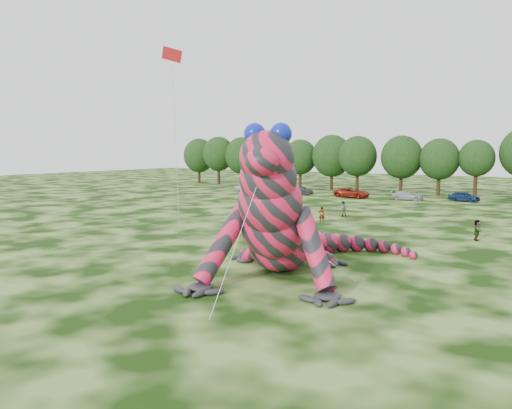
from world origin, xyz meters
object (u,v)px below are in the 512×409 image
Objects in this scene: car_0 at (245,188)px; car_1 at (300,191)px; tree_3 at (268,162)px; tree_7 at (401,165)px; car_2 at (352,193)px; tree_6 at (357,164)px; car_3 at (407,196)px; flying_kite at (173,69)px; car_4 at (464,196)px; inflatable_gecko at (282,199)px; tree_4 at (300,164)px; tree_8 at (439,167)px; spectator_0 at (322,215)px; spectator_1 at (343,209)px; tree_9 at (476,169)px; spectator_5 at (477,230)px; tree_5 at (332,162)px; tree_0 at (199,161)px; spectator_4 at (297,200)px; tree_1 at (219,161)px; tree_2 at (242,161)px.

car_1 is at bearing -91.96° from car_0.
tree_7 is at bearing -0.59° from tree_3.
tree_7 is 1.77× the size of car_2.
tree_6 reaches higher than car_3.
flying_kite reaches higher than car_4.
tree_3 is 2.49× the size of car_0.
inflatable_gecko is at bearing -72.36° from tree_6.
tree_3 reaches higher than tree_4.
tree_8 is 36.48m from spectator_0.
spectator_1 is at bearing -83.91° from tree_7.
car_4 is (-0.12, -7.38, -3.63)m from tree_9.
tree_8 is (6.49, 52.89, -8.59)m from flying_kite.
spectator_1 reaches higher than car_3.
car_0 is 50.41m from spectator_5.
car_3 is (16.95, -11.02, -4.25)m from tree_5.
flying_kite is 70.94m from tree_0.
spectator_4 is at bearing -51.17° from tree_3.
tree_1 is 38.29m from tree_7.
spectator_0 is at bearing -147.62° from car_1.
tree_4 is at bearing 54.30° from car_2.
spectator_5 is 27.11m from spectator_4.
tree_3 is 1.09× the size of tree_9.
tree_3 is 17.28m from car_1.
tree_4 is at bearing 170.47° from tree_6.
car_1 is 0.98× the size of car_4.
tree_5 is at bearing 172.87° from tree_7.
flying_kite reaches higher than car_0.
tree_3 is (12.64, -0.98, -0.18)m from tree_1.
tree_8 reaches higher than tree_9.
tree_2 is 2.16× the size of car_3.
inflatable_gecko reaches higher than spectator_5.
car_4 is (18.50, -6.72, -4.04)m from tree_6.
tree_9 is 5.13× the size of spectator_5.
tree_0 is at bearing -52.50° from spectator_4.
car_4 is (30.58, -8.75, -3.82)m from tree_4.
tree_2 is 2.54× the size of car_0.
tree_2 is 48.80m from spectator_1.
tree_1 is 30.83m from tree_6.
spectator_1 is at bearing -54.88° from tree_4.
flying_kite is 9.79× the size of spectator_4.
car_1 is at bearing 106.10° from flying_kite.
car_1 is (-23.93, -11.10, -3.67)m from tree_9.
tree_2 reaches higher than tree_8.
tree_9 is 2.12× the size of car_1.
car_3 is at bearing -139.90° from spectator_4.
tree_9 is 1.95× the size of car_3.
spectator_0 reaches higher than car_3.
tree_2 is at bearing 179.06° from tree_5.
tree_2 reaches higher than car_1.
tree_9 is at bearing 3.89° from tree_8.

